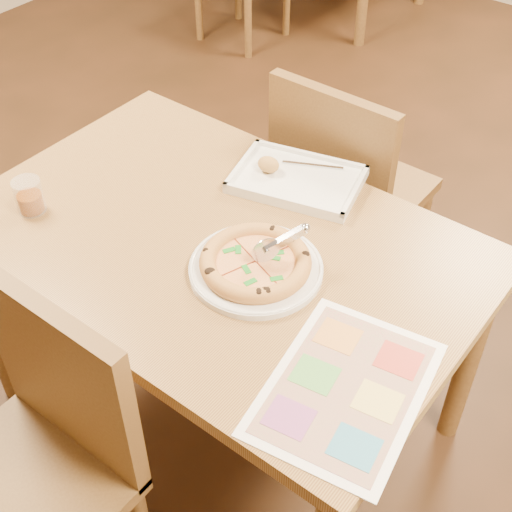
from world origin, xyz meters
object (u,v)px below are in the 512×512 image
Objects in this scene: plate at (256,269)px; pizza at (255,262)px; menu at (346,388)px; pizza_cutter at (280,243)px; chair_far at (343,176)px; appetizer_tray at (295,180)px; chair_near at (40,438)px; dining_table at (219,264)px; glass_tumbler at (29,198)px.

pizza is at bearing -146.00° from plate.
menu is at bearing -24.22° from pizza.
chair_far is at bearing 47.53° from pizza_cutter.
plate is 0.36m from appetizer_tray.
chair_near is at bearing -91.15° from appetizer_tray.
chair_far is 1.48× the size of plate.
chair_near reaches higher than pizza.
glass_tumbler reaches higher than dining_table.
pizza reaches higher than plate.
pizza is (0.15, 0.57, 0.18)m from chair_near.
menu is at bearing 122.23° from chair_far.
menu is (0.50, -0.80, 0.16)m from chair_far.
glass_tumbler is 0.96m from menu.
glass_tumbler is at bearing -163.97° from plate.
chair_near is at bearing 90.00° from chair_far.
chair_near is at bearing -90.00° from dining_table.
dining_table is at bearing 122.76° from pizza_cutter.
chair_near is at bearing -104.59° from pizza.
chair_far is 5.10× the size of glass_tumbler.
plate is 0.82× the size of appetizer_tray.
appetizer_tray is (-0.13, 0.34, 0.00)m from plate.
pizza_cutter is at bearing 147.41° from menu.
pizza_cutter is 0.32× the size of appetizer_tray.
chair_near reaches higher than pizza_cutter.
pizza_cutter is 0.30× the size of menu.
appetizer_tray is 4.21× the size of glass_tumbler.
chair_near reaches higher than dining_table.
pizza_cutter is 1.33× the size of glass_tumbler.
plate is at bearing 16.03° from glass_tumbler.
pizza_cutter is at bearing 18.64° from glass_tumbler.
menu is at bearing 39.04° from chair_near.
pizza is 2.16× the size of pizza_cutter.
pizza is (-0.00, -0.00, 0.02)m from plate.
pizza_cutter is at bearing 2.54° from dining_table.
pizza_cutter is at bearing -60.82° from appetizer_tray.
plate is (0.15, -0.03, 0.09)m from dining_table.
plate reaches higher than menu.
chair_near reaches higher than glass_tumbler.
dining_table is 4.08× the size of plate.
chair_far reaches higher than appetizer_tray.
appetizer_tray is at bearing 110.71° from pizza.
chair_far is 0.68m from pizza.
dining_table is 0.19m from pizza.
glass_tumbler is (-0.64, -0.22, -0.04)m from pizza_cutter.
chair_near is 0.61m from pizza.
dining_table is at bearing -93.41° from appetizer_tray.
plate is 2.60× the size of pizza_cutter.
chair_near is at bearing -40.75° from glass_tumbler.
dining_table is 3.35× the size of appetizer_tray.
plate is at bearing 169.68° from pizza_cutter.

